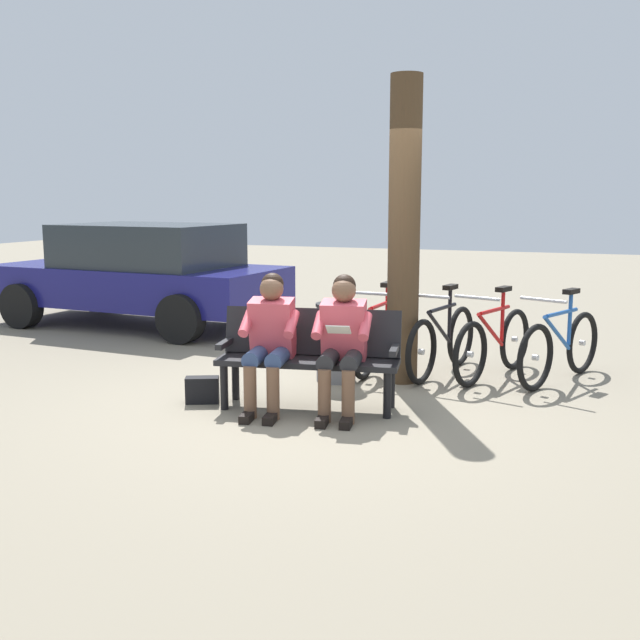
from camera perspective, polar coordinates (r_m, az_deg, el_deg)
The scene contains 12 objects.
ground_plane at distance 6.84m, azimuth -0.49°, elevation -6.48°, with size 40.00×40.00×0.00m, color gray.
bench at distance 6.72m, azimuth -0.78°, elevation -2.33°, with size 1.66×0.75×0.87m.
person_reading at distance 6.47m, azimuth 1.68°, elevation -1.35°, with size 0.54×0.81×1.20m.
person_companion at distance 6.60m, azimuth -3.81°, elevation -1.16°, with size 0.54×0.81×1.20m.
handbag at distance 6.99m, azimuth -8.88°, elevation -5.23°, with size 0.30×0.14×0.24m, color black.
tree_trunk at distance 7.55m, azimuth 6.36°, elevation 6.60°, with size 0.32×0.32×3.02m, color #4C3823.
litter_bin at distance 7.66m, azimuth 1.23°, elevation -1.68°, with size 0.42×0.42×0.80m.
bicycle_black at distance 8.00m, azimuth 17.67°, elevation -1.95°, with size 0.74×1.57×0.94m.
bicycle_blue at distance 8.00m, azimuth 12.98°, elevation -1.74°, with size 0.65×1.62×0.94m.
bicycle_red at distance 8.06m, azimuth 9.20°, elevation -1.55°, with size 0.53×1.66×0.94m.
bicycle_purple at distance 8.21m, azimuth 4.64°, elevation -1.25°, with size 0.48×1.68×0.94m.
parked_car at distance 11.20m, azimuth -13.33°, elevation 3.51°, with size 4.32×2.26×1.47m.
Camera 1 is at (-2.38, 6.14, 1.87)m, focal length 42.40 mm.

